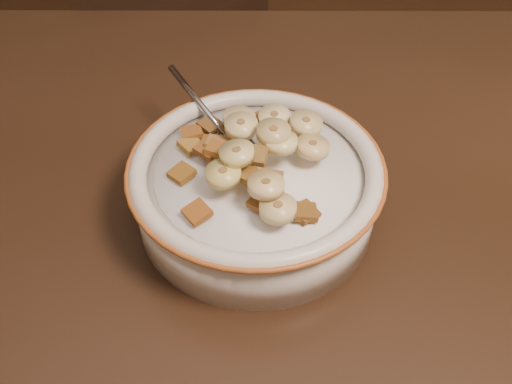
{
  "coord_description": "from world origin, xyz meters",
  "views": [
    {
      "loc": [
        0.09,
        -0.33,
        1.17
      ],
      "look_at": [
        0.07,
        0.05,
        0.78
      ],
      "focal_mm": 40.0,
      "sensor_mm": 36.0,
      "label": 1
    }
  ],
  "objects_px": {
    "cereal_bowl": "(256,194)",
    "spoon": "(235,148)",
    "table": "(183,260)",
    "chair": "(163,63)"
  },
  "relations": [
    {
      "from": "table",
      "to": "spoon",
      "type": "height_order",
      "value": "spoon"
    },
    {
      "from": "spoon",
      "to": "chair",
      "type": "bearing_deg",
      "value": -107.55
    },
    {
      "from": "cereal_bowl",
      "to": "chair",
      "type": "bearing_deg",
      "value": 109.39
    },
    {
      "from": "table",
      "to": "cereal_bowl",
      "type": "relative_size",
      "value": 6.16
    },
    {
      "from": "chair",
      "to": "cereal_bowl",
      "type": "height_order",
      "value": "chair"
    },
    {
      "from": "spoon",
      "to": "table",
      "type": "bearing_deg",
      "value": 22.24
    },
    {
      "from": "table",
      "to": "spoon",
      "type": "bearing_deg",
      "value": 55.73
    },
    {
      "from": "table",
      "to": "chair",
      "type": "distance_m",
      "value": 0.75
    },
    {
      "from": "cereal_bowl",
      "to": "spoon",
      "type": "distance_m",
      "value": 0.05
    },
    {
      "from": "cereal_bowl",
      "to": "spoon",
      "type": "bearing_deg",
      "value": 126.03
    }
  ]
}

